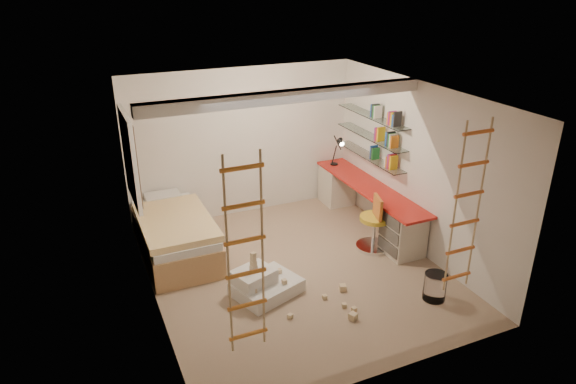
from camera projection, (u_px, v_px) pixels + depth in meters
name	position (u px, v px, depth m)	size (l,w,h in m)	color
floor	(296.00, 272.00, 7.48)	(4.50, 4.50, 0.00)	#988062
ceiling_beam	(288.00, 96.00, 6.73)	(4.00, 0.18, 0.16)	white
window_frame	(130.00, 158.00, 7.39)	(0.06, 1.15, 1.35)	white
window_blind	(133.00, 158.00, 7.41)	(0.02, 1.00, 1.20)	#4C2D1E
rope_ladder_left	(245.00, 257.00, 4.91)	(0.41, 0.04, 2.13)	orange
rope_ladder_right	(467.00, 209.00, 5.91)	(0.41, 0.04, 2.13)	orange
waste_bin	(435.00, 287.00, 6.79)	(0.30, 0.30, 0.38)	white
desk	(367.00, 204.00, 8.68)	(0.56, 2.80, 0.75)	red
shelves	(371.00, 137.00, 8.53)	(0.25, 1.80, 0.71)	white
bed	(175.00, 235.00, 7.83)	(1.02, 2.00, 0.69)	#AD7F51
task_lamp	(339.00, 147.00, 9.18)	(0.14, 0.36, 0.57)	black
swivel_chair	(374.00, 229.00, 7.98)	(0.67, 0.67, 0.90)	gold
play_platform	(263.00, 284.00, 6.92)	(1.01, 0.89, 0.37)	silver
toy_blocks	(298.00, 287.00, 6.74)	(1.28, 1.16, 0.64)	#CCB284
books	(371.00, 129.00, 8.47)	(0.14, 0.70, 0.92)	yellow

